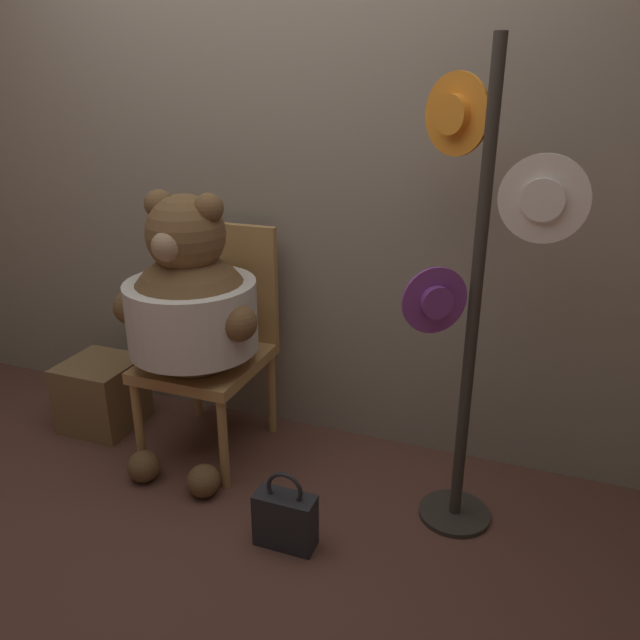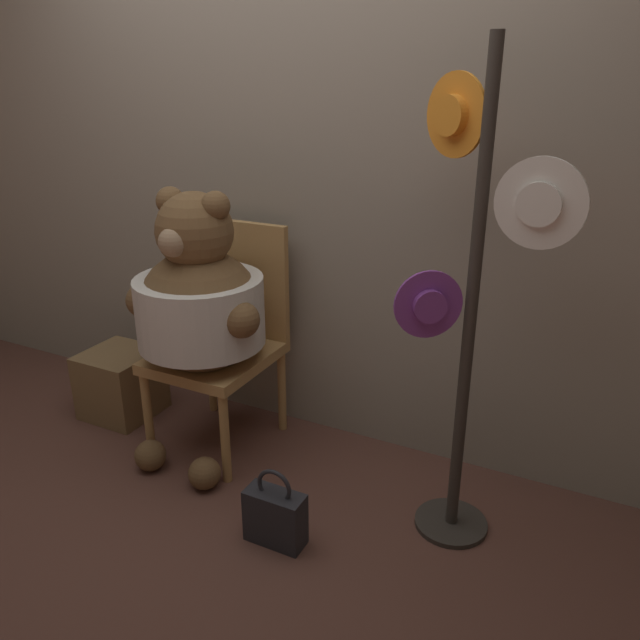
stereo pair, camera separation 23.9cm
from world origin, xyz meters
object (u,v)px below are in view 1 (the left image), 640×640
(teddy_bear, at_px, (191,308))
(hat_display_rack, at_px, (472,288))
(handbag_on_ground, at_px, (285,519))
(chair, at_px, (215,336))

(teddy_bear, distance_m, hat_display_rack, 1.16)
(teddy_bear, distance_m, handbag_on_ground, 0.93)
(chair, bearing_deg, hat_display_rack, -8.94)
(hat_display_rack, distance_m, handbag_on_ground, 1.08)
(hat_display_rack, relative_size, handbag_on_ground, 5.57)
(chair, height_order, hat_display_rack, hat_display_rack)
(hat_display_rack, xyz_separation_m, handbag_on_ground, (-0.55, -0.39, -0.84))
(hat_display_rack, bearing_deg, handbag_on_ground, -145.06)
(handbag_on_ground, bearing_deg, teddy_bear, 146.73)
(chair, xyz_separation_m, handbag_on_ground, (0.59, -0.56, -0.42))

